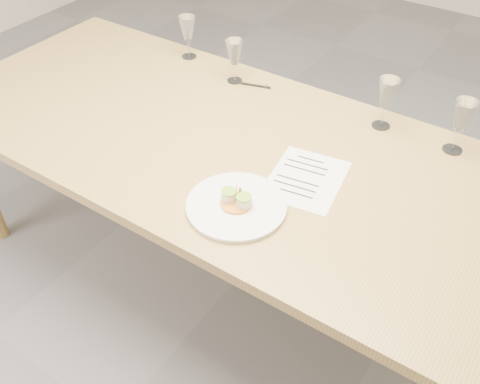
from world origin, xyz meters
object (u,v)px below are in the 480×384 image
Objects in this scene: wine_glass_3 at (463,117)px; wine_glass_0 at (187,29)px; dinner_plate at (236,205)px; wine_glass_2 at (387,94)px; wine_glass_1 at (234,53)px; recipe_sheet at (306,179)px; dining_table at (235,158)px; ballpoint_pen at (255,85)px.

wine_glass_0 is at bearing 178.17° from wine_glass_3.
wine_glass_0 is (-0.73, 0.70, 0.12)m from dinner_plate.
wine_glass_3 is at bearing -0.19° from wine_glass_2.
dinner_plate is 1.62× the size of wine_glass_2.
dinner_plate is 0.81m from wine_glass_3.
wine_glass_0 is 0.97× the size of wine_glass_2.
wine_glass_0 is 0.29m from wine_glass_1.
recipe_sheet is 1.80× the size of wine_glass_1.
dining_table is 13.03× the size of wine_glass_0.
ballpoint_pen is (-0.35, 0.65, -0.01)m from dinner_plate.
recipe_sheet is (0.30, -0.04, 0.07)m from dining_table.
recipe_sheet is at bearing -35.66° from wine_glass_1.
wine_glass_1 is (-0.25, 0.36, 0.19)m from dining_table.
wine_glass_3 reaches higher than wine_glass_1.
ballpoint_pen reaches higher than dining_table.
recipe_sheet is 0.96m from wine_glass_0.
wine_glass_1 is 0.90m from wine_glass_3.
ballpoint_pen is at bearing -7.87° from wine_glass_0.
wine_glass_0 is at bearing 167.47° from wine_glass_1.
dinner_plate reaches higher than dining_table.
wine_glass_1 is at bearing 124.78° from dinner_plate.
dinner_plate is at bearing -124.52° from wine_glass_3.
wine_glass_0 is (-0.53, 0.42, 0.20)m from dining_table.
dinner_plate is at bearing -54.68° from dining_table.
wine_glass_2 reaches higher than dinner_plate.
wine_glass_1 reaches higher than dining_table.
wine_glass_3 is (0.90, 0.03, 0.01)m from wine_glass_1.
dining_table is 0.71m from wine_glass_0.
dinner_plate is 1.59× the size of wine_glass_3.
recipe_sheet is 0.56m from wine_glass_3.
dinner_plate is at bearing -106.10° from wine_glass_2.
wine_glass_0 is at bearing 141.56° from dining_table.
wine_glass_3 is (0.80, 0.01, 0.13)m from ballpoint_pen.
recipe_sheet is at bearing -101.01° from wine_glass_2.
ballpoint_pen is 0.72× the size of wine_glass_1.
dining_table is at bearing -55.63° from wine_glass_1.
dinner_plate reaches higher than ballpoint_pen.
dining_table is at bearing -84.22° from ballpoint_pen.
ballpoint_pen is 0.55m from wine_glass_2.
recipe_sheet is 1.68× the size of wine_glass_2.
recipe_sheet is 0.45m from wine_glass_2.
ballpoint_pen is 0.81m from wine_glass_3.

